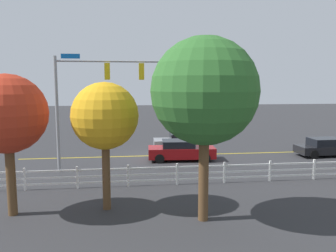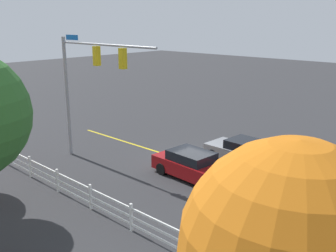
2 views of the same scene
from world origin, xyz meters
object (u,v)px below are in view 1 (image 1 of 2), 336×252
at_px(car_2, 180,142).
at_px(tree_1, 7,114).
at_px(tree_2, 205,92).
at_px(tree_3, 105,117).
at_px(car_1, 327,147).
at_px(car_0, 181,150).

height_order(car_2, tree_1, tree_1).
bearing_deg(tree_2, tree_3, -23.26).
xyz_separation_m(car_1, tree_2, (11.88, 10.41, 4.41)).
relative_size(car_1, tree_3, 0.85).
bearing_deg(tree_1, car_1, -155.41).
bearing_deg(tree_2, car_2, -95.35).
relative_size(car_0, car_2, 1.13).
distance_m(car_1, tree_1, 21.76).
relative_size(car_2, tree_1, 0.73).
bearing_deg(car_1, car_0, 179.45).
distance_m(car_1, car_2, 11.19).
height_order(tree_1, tree_3, tree_1).
distance_m(tree_1, tree_3, 3.81).
bearing_deg(tree_1, tree_3, -177.29).
relative_size(car_2, tree_2, 0.59).
xyz_separation_m(car_1, car_2, (10.56, -3.71, 0.00)).
distance_m(tree_1, tree_2, 7.85).
distance_m(car_0, tree_2, 11.27).
height_order(car_2, tree_2, tree_2).
distance_m(car_2, tree_2, 14.85).
relative_size(car_0, car_1, 1.02).
distance_m(car_0, tree_3, 10.40).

